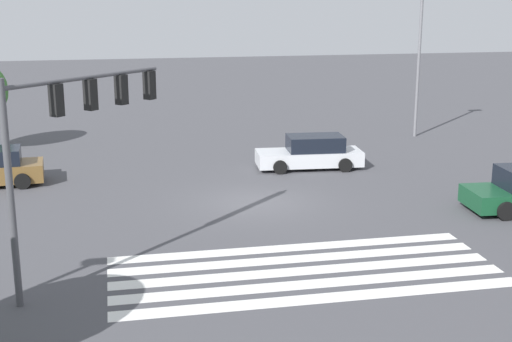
{
  "coord_description": "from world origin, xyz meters",
  "views": [
    {
      "loc": [
        -5.18,
        -25.27,
        7.78
      ],
      "look_at": [
        0.0,
        0.0,
        1.22
      ],
      "focal_mm": 50.0,
      "sensor_mm": 36.0,
      "label": 1
    }
  ],
  "objects": [
    {
      "name": "traffic_signal_mast",
      "position": [
        -6.19,
        -6.19,
        4.38
      ],
      "size": [
        3.98,
        3.98,
        5.78
      ],
      "rotation": [
        0.0,
        0.0,
        0.79
      ],
      "color": "#47474C",
      "rests_on": "ground_plane"
    },
    {
      "name": "car_0",
      "position": [
        3.49,
        4.72,
        0.69
      ],
      "size": [
        4.8,
        2.19,
        1.49
      ],
      "rotation": [
        0.0,
        0.0,
        3.07
      ],
      "color": "silver",
      "rests_on": "ground_plane"
    },
    {
      "name": "crosswalk_markings",
      "position": [
        0.0,
        -6.94,
        0.0
      ],
      "size": [
        11.06,
        4.4,
        0.01
      ],
      "rotation": [
        0.0,
        0.0,
        1.57
      ],
      "color": "silver",
      "rests_on": "ground_plane"
    },
    {
      "name": "street_light_pole_b",
      "position": [
        11.06,
        10.54,
        4.76
      ],
      "size": [
        0.8,
        0.36,
        7.93
      ],
      "color": "slate",
      "rests_on": "ground_plane"
    },
    {
      "name": "ground_plane",
      "position": [
        0.0,
        0.0,
        0.0
      ],
      "size": [
        119.79,
        119.79,
        0.0
      ],
      "primitive_type": "plane",
      "color": "#47474C"
    }
  ]
}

